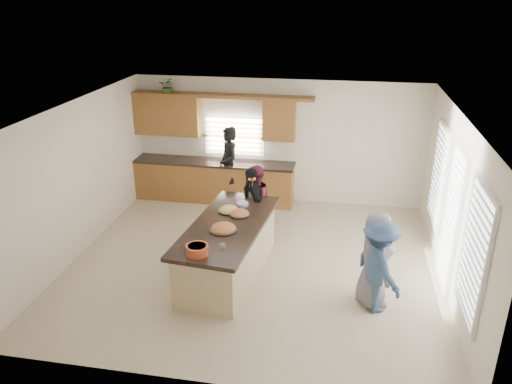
% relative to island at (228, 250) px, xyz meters
% --- Properties ---
extents(floor, '(6.50, 6.50, 0.00)m').
position_rel_island_xyz_m(floor, '(0.37, 0.40, -0.45)').
color(floor, '#C5B492').
rests_on(floor, ground).
extents(room_shell, '(6.52, 6.02, 2.81)m').
position_rel_island_xyz_m(room_shell, '(0.37, 0.40, 1.45)').
color(room_shell, silver).
rests_on(room_shell, ground).
extents(back_cabinetry, '(4.08, 0.66, 2.46)m').
position_rel_island_xyz_m(back_cabinetry, '(-1.09, 3.14, 0.46)').
color(back_cabinetry, olive).
rests_on(back_cabinetry, ground).
extents(right_wall_glazing, '(0.06, 4.00, 2.25)m').
position_rel_island_xyz_m(right_wall_glazing, '(3.59, 0.27, 0.89)').
color(right_wall_glazing, white).
rests_on(right_wall_glazing, ground).
extents(island, '(1.42, 2.80, 0.95)m').
position_rel_island_xyz_m(island, '(0.00, 0.00, 0.00)').
color(island, tan).
rests_on(island, ground).
extents(platter_front, '(0.46, 0.46, 0.19)m').
position_rel_island_xyz_m(platter_front, '(-0.01, -0.25, 0.53)').
color(platter_front, black).
rests_on(platter_front, island).
extents(platter_mid, '(0.37, 0.37, 0.15)m').
position_rel_island_xyz_m(platter_mid, '(0.13, 0.37, 0.52)').
color(platter_mid, black).
rests_on(platter_mid, island).
extents(platter_back, '(0.38, 0.38, 0.15)m').
position_rel_island_xyz_m(platter_back, '(-0.09, 0.49, 0.52)').
color(platter_back, black).
rests_on(platter_back, island).
extents(salad_bowl, '(0.34, 0.34, 0.15)m').
position_rel_island_xyz_m(salad_bowl, '(-0.21, -1.07, 0.58)').
color(salad_bowl, '#C24523').
rests_on(salad_bowl, island).
extents(clear_cup, '(0.09, 0.09, 0.09)m').
position_rel_island_xyz_m(clear_cup, '(0.13, -0.87, 0.54)').
color(clear_cup, white).
rests_on(clear_cup, island).
extents(plate_stack, '(0.21, 0.21, 0.05)m').
position_rel_island_xyz_m(plate_stack, '(0.09, 0.81, 0.52)').
color(plate_stack, '#A585C2').
rests_on(plate_stack, island).
extents(flower_vase, '(0.14, 0.14, 0.41)m').
position_rel_island_xyz_m(flower_vase, '(0.20, 1.17, 0.70)').
color(flower_vase, silver).
rests_on(flower_vase, island).
extents(potted_plant, '(0.36, 0.31, 0.39)m').
position_rel_island_xyz_m(potted_plant, '(-2.08, 3.22, 2.14)').
color(potted_plant, '#3C6829').
rests_on(potted_plant, back_cabinetry).
extents(woman_left_back, '(0.71, 0.78, 1.79)m').
position_rel_island_xyz_m(woman_left_back, '(-0.68, 3.00, 0.44)').
color(woman_left_back, black).
rests_on(woman_left_back, ground).
extents(woman_left_mid, '(0.57, 0.73, 1.49)m').
position_rel_island_xyz_m(woman_left_mid, '(0.20, 1.42, 0.29)').
color(woman_left_mid, maroon).
rests_on(woman_left_mid, ground).
extents(woman_left_front, '(0.77, 0.95, 1.51)m').
position_rel_island_xyz_m(woman_left_front, '(0.17, 1.26, 0.30)').
color(woman_left_front, black).
rests_on(woman_left_front, ground).
extents(woman_right_back, '(0.99, 1.12, 1.51)m').
position_rel_island_xyz_m(woman_right_back, '(2.47, -0.61, 0.30)').
color(woman_right_back, '#365076').
rests_on(woman_right_back, ground).
extents(woman_right_front, '(0.71, 0.88, 1.55)m').
position_rel_island_xyz_m(woman_right_front, '(2.41, -0.46, 0.33)').
color(woman_right_front, slate).
rests_on(woman_right_front, ground).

